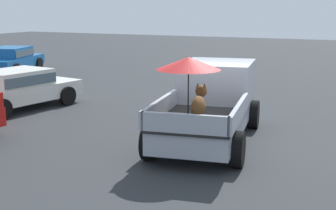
% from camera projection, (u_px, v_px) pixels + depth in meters
% --- Properties ---
extents(ground_plane, '(80.00, 80.00, 0.00)m').
position_uv_depth(ground_plane, '(207.00, 142.00, 12.25)').
color(ground_plane, '#2D3033').
extents(pickup_truck_main, '(5.29, 2.91, 2.31)m').
position_uv_depth(pickup_truck_main, '(211.00, 101.00, 12.43)').
color(pickup_truck_main, black).
rests_on(pickup_truck_main, ground).
extents(parked_sedan_near, '(4.62, 2.87, 1.33)m').
position_uv_depth(parked_sedan_near, '(11.00, 59.00, 24.68)').
color(parked_sedan_near, black).
rests_on(parked_sedan_near, ground).
extents(parked_sedan_far, '(4.53, 2.52, 1.33)m').
position_uv_depth(parked_sedan_far, '(17.00, 87.00, 15.99)').
color(parked_sedan_far, black).
rests_on(parked_sedan_far, ground).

